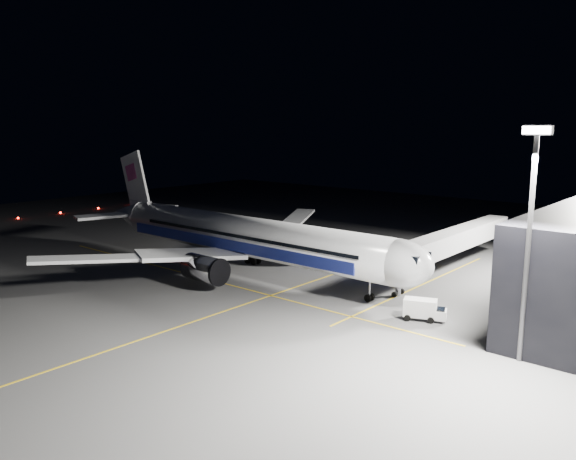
% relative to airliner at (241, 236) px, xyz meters
% --- Properties ---
extents(ground, '(200.00, 200.00, 0.00)m').
position_rel_airliner_xyz_m(ground, '(1.08, 0.00, -5.16)').
color(ground, '#4C4C4F').
rests_on(ground, ground).
extents(guide_line_main, '(0.25, 80.00, 0.01)m').
position_rel_airliner_xyz_m(guide_line_main, '(11.08, 0.00, -5.16)').
color(guide_line_main, gold).
rests_on(guide_line_main, ground).
extents(guide_line_cross, '(70.00, 0.25, 0.01)m').
position_rel_airliner_xyz_m(guide_line_cross, '(1.08, -6.00, -5.16)').
color(guide_line_cross, gold).
rests_on(guide_line_cross, ground).
extents(guide_line_side, '(0.25, 40.00, 0.01)m').
position_rel_airliner_xyz_m(guide_line_side, '(23.08, 10.00, -5.16)').
color(guide_line_side, gold).
rests_on(guide_line_side, ground).
extents(airliner, '(61.48, 54.22, 16.64)m').
position_rel_airliner_xyz_m(airliner, '(0.00, 0.00, 0.00)').
color(airliner, silver).
rests_on(airliner, ground).
extents(jet_bridge, '(3.60, 34.40, 6.30)m').
position_rel_airliner_xyz_m(jet_bridge, '(23.08, 18.06, -0.58)').
color(jet_bridge, '#B2B2B7').
rests_on(jet_bridge, ground).
extents(floodlight_mast_south, '(2.40, 0.67, 20.70)m').
position_rel_airliner_xyz_m(floodlight_mast_south, '(41.08, -6.01, 7.21)').
color(floodlight_mast_south, '#59595E').
rests_on(floodlight_mast_south, ground).
extents(taxiway_lights, '(0.44, 60.44, 0.44)m').
position_rel_airliner_xyz_m(taxiway_lights, '(-70.92, 0.00, -4.94)').
color(taxiway_lights, '#FF140A').
rests_on(taxiway_lights, ground).
extents(service_truck, '(4.82, 3.35, 2.30)m').
position_rel_airliner_xyz_m(service_truck, '(29.62, -1.84, -3.93)').
color(service_truck, silver).
rests_on(service_truck, ground).
extents(baggage_tug, '(2.47, 2.03, 1.72)m').
position_rel_airliner_xyz_m(baggage_tug, '(3.59, 21.56, -4.37)').
color(baggage_tug, black).
rests_on(baggage_tug, ground).
extents(safety_cone_a, '(0.38, 0.38, 0.57)m').
position_rel_airliner_xyz_m(safety_cone_a, '(3.50, 8.15, -4.88)').
color(safety_cone_a, '#E45309').
rests_on(safety_cone_a, ground).
extents(safety_cone_b, '(0.39, 0.39, 0.59)m').
position_rel_airliner_xyz_m(safety_cone_b, '(-2.89, 14.00, -4.87)').
color(safety_cone_b, '#E45309').
rests_on(safety_cone_b, ground).
extents(safety_cone_c, '(0.42, 0.42, 0.63)m').
position_rel_airliner_xyz_m(safety_cone_c, '(-2.02, 11.89, -4.85)').
color(safety_cone_c, '#E45309').
rests_on(safety_cone_c, ground).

